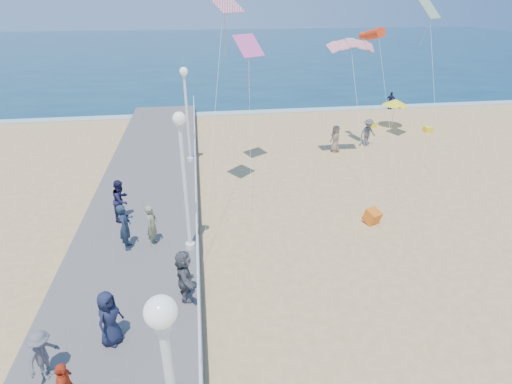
{
  "coord_description": "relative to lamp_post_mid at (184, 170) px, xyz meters",
  "views": [
    {
      "loc": [
        -4.69,
        -13.05,
        9.17
      ],
      "look_at": [
        -2.5,
        2.0,
        1.6
      ],
      "focal_mm": 28.0,
      "sensor_mm": 36.0,
      "label": 1
    }
  ],
  "objects": [
    {
      "name": "lamp_post_far",
      "position": [
        0.0,
        9.0,
        0.0
      ],
      "size": [
        0.44,
        0.44,
        5.32
      ],
      "color": "white",
      "rests_on": "boardwalk"
    },
    {
      "name": "surf_line",
      "position": [
        5.35,
        20.5,
        -3.63
      ],
      "size": [
        160.0,
        1.2,
        0.04
      ],
      "primitive_type": "cube",
      "color": "silver",
      "rests_on": "ground"
    },
    {
      "name": "beach_chair_left",
      "position": [
        13.69,
        14.91,
        -3.46
      ],
      "size": [
        0.55,
        0.55,
        0.4
      ],
      "primitive_type": "cube",
      "color": "yellow",
      "rests_on": "ground"
    },
    {
      "name": "ocean",
      "position": [
        5.35,
        65.0,
        -3.65
      ],
      "size": [
        160.0,
        90.0,
        0.05
      ],
      "primitive_type": "cube",
      "color": "#0B2F46",
      "rests_on": "ground"
    },
    {
      "name": "kite_diamond_redwhite",
      "position": [
        1.93,
        4.66,
        5.24
      ],
      "size": [
        1.77,
        1.77,
        0.82
      ],
      "primitive_type": "cube",
      "rotation": [
        0.62,
        0.0,
        0.78
      ],
      "color": "#C81740"
    },
    {
      "name": "kite_diamond_pink",
      "position": [
        3.39,
        8.34,
        3.14
      ],
      "size": [
        1.69,
        1.57,
        1.02
      ],
      "primitive_type": "cube",
      "rotation": [
        0.81,
        0.0,
        0.59
      ],
      "color": "#E353A0"
    },
    {
      "name": "spectator_2",
      "position": [
        -3.57,
        -5.3,
        -2.53
      ],
      "size": [
        0.88,
        1.08,
        1.46
      ],
      "primitive_type": "imported",
      "rotation": [
        0.0,
        0.0,
        1.15
      ],
      "color": "#5D5B60",
      "rests_on": "boardwalk"
    },
    {
      "name": "spectator_6",
      "position": [
        -1.39,
        0.48,
        -2.43
      ],
      "size": [
        0.55,
        0.69,
        1.66
      ],
      "primitive_type": "imported",
      "rotation": [
        0.0,
        0.0,
        1.28
      ],
      "color": "#85835C",
      "rests_on": "boardwalk"
    },
    {
      "name": "kite_parafoil",
      "position": [
        8.99,
        8.59,
        3.16
      ],
      "size": [
        2.59,
        0.94,
        0.65
      ],
      "primitive_type": null,
      "rotation": [
        0.44,
        0.0,
        0.0
      ],
      "color": "red"
    },
    {
      "name": "beach_umbrella",
      "position": [
        15.24,
        14.78,
        -1.75
      ],
      "size": [
        1.9,
        1.9,
        2.14
      ],
      "color": "white",
      "rests_on": "ground"
    },
    {
      "name": "kite_diamond_multi",
      "position": [
        14.22,
        10.54,
        4.75
      ],
      "size": [
        1.69,
        1.61,
        1.03
      ],
      "primitive_type": "cube",
      "rotation": [
        0.82,
        0.0,
        0.65
      ],
      "color": "#19A5D8"
    },
    {
      "name": "beach_walker_b",
      "position": [
        17.4,
        19.75,
        -2.9
      ],
      "size": [
        0.93,
        0.84,
        1.52
      ],
      "primitive_type": "imported",
      "rotation": [
        0.0,
        0.0,
        2.48
      ],
      "color": "#191734",
      "rests_on": "ground"
    },
    {
      "name": "spectator_0",
      "position": [
        -2.37,
        0.35,
        -2.33
      ],
      "size": [
        0.5,
        0.72,
        1.86
      ],
      "primitive_type": "imported",
      "rotation": [
        0.0,
        0.0,
        1.66
      ],
      "color": "#1C2A3E",
      "rests_on": "boardwalk"
    },
    {
      "name": "lamp_post_mid",
      "position": [
        0.0,
        0.0,
        0.0
      ],
      "size": [
        0.44,
        0.44,
        5.32
      ],
      "color": "white",
      "rests_on": "boardwalk"
    },
    {
      "name": "beach_walker_a",
      "position": [
        11.67,
        11.05,
        -2.74
      ],
      "size": [
        1.33,
        0.99,
        1.83
      ],
      "primitive_type": "imported",
      "rotation": [
        0.0,
        0.0,
        0.29
      ],
      "color": "#4F4E53",
      "rests_on": "ground"
    },
    {
      "name": "spectator_4",
      "position": [
        -2.13,
        -4.37,
        -2.41
      ],
      "size": [
        0.87,
        0.99,
        1.7
      ],
      "primitive_type": "imported",
      "rotation": [
        0.0,
        0.0,
        1.08
      ],
      "color": "#191E37",
      "rests_on": "boardwalk"
    },
    {
      "name": "beach_walker_c",
      "position": [
        9.2,
        10.3,
        -2.79
      ],
      "size": [
        0.73,
        0.95,
        1.73
      ],
      "primitive_type": "imported",
      "rotation": [
        0.0,
        0.0,
        -1.34
      ],
      "color": "#826C5A",
      "rests_on": "ground"
    },
    {
      "name": "boardwalk",
      "position": [
        -2.15,
        0.0,
        -3.46
      ],
      "size": [
        5.0,
        44.0,
        0.4
      ],
      "primitive_type": "cube",
      "color": "slate",
      "rests_on": "ground"
    },
    {
      "name": "kite_windsock",
      "position": [
        10.86,
        10.09,
        3.46
      ],
      "size": [
        0.95,
        2.37,
        1.01
      ],
      "primitive_type": "cylinder",
      "rotation": [
        1.36,
        0.0,
        0.17
      ],
      "color": "red"
    },
    {
      "name": "railing",
      "position": [
        0.3,
        0.0,
        -2.41
      ],
      "size": [
        0.05,
        42.0,
        0.55
      ],
      "color": "white",
      "rests_on": "boardwalk"
    },
    {
      "name": "spectator_7",
      "position": [
        -2.85,
        2.65,
        -2.35
      ],
      "size": [
        0.97,
        1.08,
        1.83
      ],
      "primitive_type": "imported",
      "rotation": [
        0.0,
        0.0,
        1.2
      ],
      "color": "#1A1938",
      "rests_on": "boardwalk"
    },
    {
      "name": "ground",
      "position": [
        5.35,
        0.0,
        -3.66
      ],
      "size": [
        160.0,
        160.0,
        0.0
      ],
      "primitive_type": "plane",
      "color": "tan",
      "rests_on": "ground"
    },
    {
      "name": "beach_chair_right",
      "position": [
        17.3,
        13.21,
        -3.46
      ],
      "size": [
        0.55,
        0.55,
        0.4
      ],
      "primitive_type": "cube",
      "color": "yellow",
      "rests_on": "ground"
    },
    {
      "name": "spectator_5",
      "position": [
        -0.12,
        -2.83,
        -2.38
      ],
      "size": [
        0.72,
        1.68,
        1.76
      ],
      "primitive_type": "imported",
      "rotation": [
        0.0,
        0.0,
        1.7
      ],
      "color": "#515356",
      "rests_on": "boardwalk"
    },
    {
      "name": "box_kite",
      "position": [
        7.94,
        1.32,
        -3.36
      ],
      "size": [
        0.79,
        0.87,
        0.74
      ],
      "primitive_type": "cube",
      "rotation": [
        0.31,
        0.0,
        0.41
      ],
      "color": "red",
      "rests_on": "ground"
    }
  ]
}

